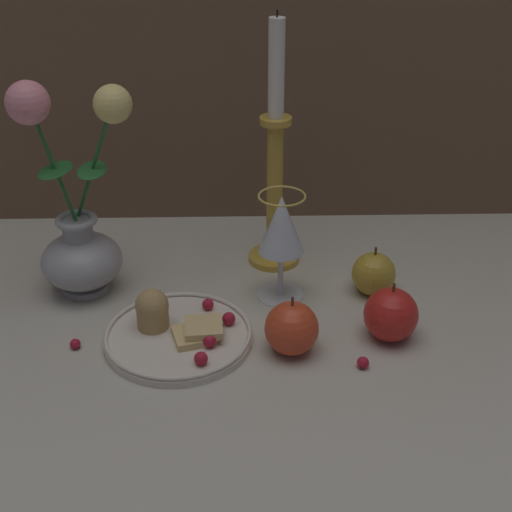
# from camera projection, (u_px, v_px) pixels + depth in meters

# --- Properties ---
(ground_plane) EXTENTS (2.40, 2.40, 0.00)m
(ground_plane) POSITION_uv_depth(u_px,v_px,m) (212.00, 312.00, 1.02)
(ground_plane) COLOR #B7B2A3
(ground_plane) RESTS_ON ground
(vase) EXTENTS (0.16, 0.12, 0.32)m
(vase) POSITION_uv_depth(u_px,v_px,m) (78.00, 227.00, 1.02)
(vase) COLOR #A3A3A8
(vase) RESTS_ON ground_plane
(plate_with_pastries) EXTENTS (0.20, 0.20, 0.07)m
(plate_with_pastries) POSITION_uv_depth(u_px,v_px,m) (176.00, 331.00, 0.95)
(plate_with_pastries) COLOR silver
(plate_with_pastries) RESTS_ON ground_plane
(wine_glass) EXTENTS (0.07, 0.07, 0.16)m
(wine_glass) POSITION_uv_depth(u_px,v_px,m) (281.00, 229.00, 1.00)
(wine_glass) COLOR silver
(wine_glass) RESTS_ON ground_plane
(candlestick) EXTENTS (0.08, 0.08, 0.39)m
(candlestick) POSITION_uv_depth(u_px,v_px,m) (275.00, 174.00, 1.07)
(candlestick) COLOR gold
(candlestick) RESTS_ON ground_plane
(apple_beside_vase) EXTENTS (0.06, 0.06, 0.08)m
(apple_beside_vase) POSITION_uv_depth(u_px,v_px,m) (374.00, 274.00, 1.05)
(apple_beside_vase) COLOR #B2932D
(apple_beside_vase) RESTS_ON ground_plane
(apple_near_glass) EXTENTS (0.07, 0.07, 0.08)m
(apple_near_glass) POSITION_uv_depth(u_px,v_px,m) (292.00, 328.00, 0.92)
(apple_near_glass) COLOR #D14223
(apple_near_glass) RESTS_ON ground_plane
(apple_at_table_edge) EXTENTS (0.07, 0.07, 0.09)m
(apple_at_table_edge) POSITION_uv_depth(u_px,v_px,m) (391.00, 315.00, 0.95)
(apple_at_table_edge) COLOR red
(apple_at_table_edge) RESTS_ON ground_plane
(berry_near_plate) EXTENTS (0.02, 0.02, 0.02)m
(berry_near_plate) POSITION_uv_depth(u_px,v_px,m) (363.00, 363.00, 0.90)
(berry_near_plate) COLOR #AD192D
(berry_near_plate) RESTS_ON ground_plane
(berry_front_center) EXTENTS (0.01, 0.01, 0.01)m
(berry_front_center) POSITION_uv_depth(u_px,v_px,m) (75.00, 344.00, 0.94)
(berry_front_center) COLOR #AD192D
(berry_front_center) RESTS_ON ground_plane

